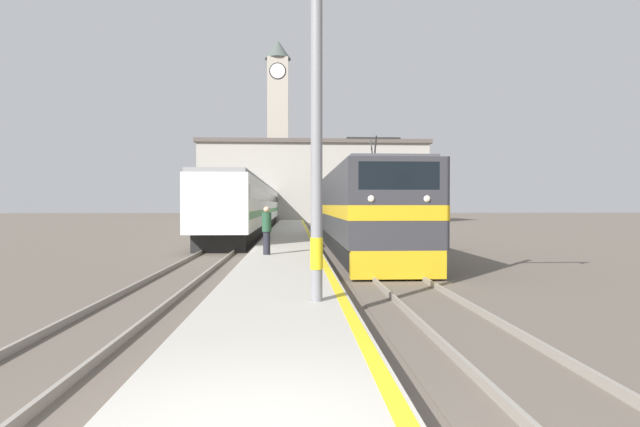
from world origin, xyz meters
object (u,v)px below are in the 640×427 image
object	(u,v)px
person_on_platform	(267,229)
clock_tower	(278,125)
passenger_train	(257,206)
locomotive_train	(358,211)
catenary_mast	(323,65)

from	to	relation	value
person_on_platform	clock_tower	xyz separation A→B (m)	(-1.45, 59.00, 13.11)
passenger_train	person_on_platform	world-z (taller)	passenger_train
locomotive_train	catenary_mast	distance (m)	14.22
locomotive_train	person_on_platform	size ratio (longest dim) A/B	10.49
passenger_train	catenary_mast	xyz separation A→B (m)	(3.98, -36.56, 2.77)
passenger_train	person_on_platform	distance (m)	27.83
locomotive_train	clock_tower	bearing A→B (deg)	95.72
catenary_mast	person_on_platform	world-z (taller)	catenary_mast
person_on_platform	passenger_train	bearing A→B (deg)	95.01
locomotive_train	catenary_mast	size ratio (longest dim) A/B	2.11
locomotive_train	catenary_mast	xyz separation A→B (m)	(-2.42, -13.70, 2.91)
locomotive_train	catenary_mast	bearing A→B (deg)	-100.01
passenger_train	person_on_platform	size ratio (longest dim) A/B	27.67
locomotive_train	person_on_platform	world-z (taller)	locomotive_train
locomotive_train	clock_tower	size ratio (longest dim) A/B	0.67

